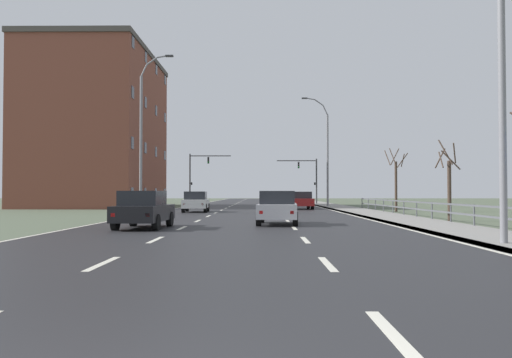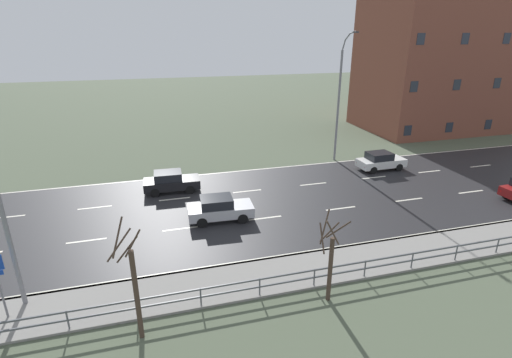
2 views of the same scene
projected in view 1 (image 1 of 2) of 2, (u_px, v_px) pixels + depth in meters
ground_plane at (251, 208)px, 51.34m from camera, size 160.00×160.00×0.12m
road_asphalt_strip at (253, 205)px, 63.33m from camera, size 14.00×120.00×0.03m
sidewalk_right at (322, 204)px, 63.26m from camera, size 3.00×120.00×0.12m
guardrail at (432, 208)px, 27.00m from camera, size 0.07×37.49×1.00m
street_lamp_foreground at (495, 47)px, 14.33m from camera, size 2.86×0.24×11.35m
street_lamp_midground at (326, 154)px, 51.83m from camera, size 2.67×0.24×11.03m
street_lamp_left_bank at (143, 135)px, 36.98m from camera, size 2.38×0.24×11.36m
traffic_signal_right at (309, 174)px, 65.05m from camera, size 5.06×0.36×5.73m
traffic_signal_left at (197, 171)px, 64.57m from camera, size 5.18×0.36×6.30m
car_far_left at (144, 209)px, 21.52m from camera, size 1.95×4.16×1.57m
car_near_right at (196, 202)px, 39.40m from camera, size 1.94×4.15×1.57m
car_distant at (278, 207)px, 24.10m from camera, size 2.02×4.19×1.57m
car_mid_centre at (301, 200)px, 46.04m from camera, size 2.00×4.18×1.57m
brick_building at (98, 130)px, 55.08m from camera, size 11.44×18.59×16.28m
bare_tree_mid at (449, 184)px, 27.26m from camera, size 1.15×1.37×4.29m
bare_tree_far at (396, 181)px, 40.35m from camera, size 1.62×1.69×4.96m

